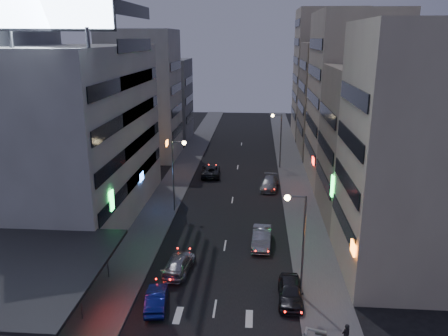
# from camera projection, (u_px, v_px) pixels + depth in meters

# --- Properties ---
(sidewalk_left) EXTENTS (4.00, 120.00, 0.12)m
(sidewalk_left) POSITION_uv_depth(u_px,v_px,m) (173.00, 187.00, 56.86)
(sidewalk_left) COLOR #4C4C4F
(sidewalk_left) RESTS_ON ground
(sidewalk_right) EXTENTS (4.00, 120.00, 0.12)m
(sidewalk_right) POSITION_uv_depth(u_px,v_px,m) (297.00, 190.00, 55.69)
(sidewalk_right) COLOR #4C4C4F
(sidewalk_right) RESTS_ON ground
(food_court) EXTENTS (11.00, 13.00, 3.88)m
(food_court) POSITION_uv_depth(u_px,v_px,m) (11.00, 292.00, 29.99)
(food_court) COLOR beige
(food_court) RESTS_ON ground
(white_building) EXTENTS (14.00, 24.00, 18.00)m
(white_building) POSITION_uv_depth(u_px,v_px,m) (67.00, 135.00, 45.40)
(white_building) COLOR beige
(white_building) RESTS_ON ground
(shophouse_near) EXTENTS (10.00, 11.00, 20.00)m
(shophouse_near) POSITION_uv_depth(u_px,v_px,m) (415.00, 156.00, 33.71)
(shophouse_near) COLOR beige
(shophouse_near) RESTS_ON ground
(shophouse_mid) EXTENTS (11.00, 12.00, 16.00)m
(shophouse_mid) POSITION_uv_depth(u_px,v_px,m) (380.00, 146.00, 45.23)
(shophouse_mid) COLOR gray
(shophouse_mid) RESTS_ON ground
(shophouse_far) EXTENTS (10.00, 14.00, 22.00)m
(shophouse_far) POSITION_uv_depth(u_px,v_px,m) (352.00, 100.00, 56.83)
(shophouse_far) COLOR beige
(shophouse_far) RESTS_ON ground
(far_left_a) EXTENTS (11.00, 10.00, 20.00)m
(far_left_a) POSITION_uv_depth(u_px,v_px,m) (142.00, 95.00, 68.89)
(far_left_a) COLOR beige
(far_left_a) RESTS_ON ground
(far_left_b) EXTENTS (12.00, 10.00, 15.00)m
(far_left_b) POSITION_uv_depth(u_px,v_px,m) (158.00, 100.00, 82.06)
(far_left_b) COLOR gray
(far_left_b) RESTS_ON ground
(far_right_a) EXTENTS (11.00, 12.00, 18.00)m
(far_right_a) POSITION_uv_depth(u_px,v_px,m) (335.00, 100.00, 71.69)
(far_right_a) COLOR gray
(far_right_a) RESTS_ON ground
(far_right_b) EXTENTS (12.00, 12.00, 24.00)m
(far_right_b) POSITION_uv_depth(u_px,v_px,m) (327.00, 74.00, 84.17)
(far_right_b) COLOR beige
(far_right_b) RESTS_ON ground
(street_lamp_right_near) EXTENTS (1.60, 0.44, 8.02)m
(street_lamp_right_near) POSITION_uv_depth(u_px,v_px,m) (299.00, 231.00, 31.40)
(street_lamp_right_near) COLOR #595B60
(street_lamp_right_near) RESTS_ON sidewalk_right
(street_lamp_left) EXTENTS (1.60, 0.44, 8.02)m
(street_lamp_left) POSITION_uv_depth(u_px,v_px,m) (177.00, 166.00, 47.55)
(street_lamp_left) COLOR #595B60
(street_lamp_left) RESTS_ON sidewalk_left
(street_lamp_right_far) EXTENTS (1.60, 0.44, 8.02)m
(street_lamp_right_far) POSITION_uv_depth(u_px,v_px,m) (278.00, 133.00, 63.88)
(street_lamp_right_far) COLOR #595B60
(street_lamp_right_far) RESTS_ON sidewalk_right
(parked_car_right_near) EXTENTS (1.92, 4.53, 1.53)m
(parked_car_right_near) POSITION_uv_depth(u_px,v_px,m) (290.00, 292.00, 32.20)
(parked_car_right_near) COLOR #27272C
(parked_car_right_near) RESTS_ON ground
(parked_car_right_mid) EXTENTS (1.92, 4.93, 1.60)m
(parked_car_right_mid) POSITION_uv_depth(u_px,v_px,m) (262.00, 238.00, 40.81)
(parked_car_right_mid) COLOR #94969C
(parked_car_right_mid) RESTS_ON ground
(parked_car_left) EXTENTS (2.94, 5.67, 1.53)m
(parked_car_left) POSITION_uv_depth(u_px,v_px,m) (211.00, 171.00, 61.54)
(parked_car_left) COLOR #27282C
(parked_car_left) RESTS_ON ground
(parked_car_right_far) EXTENTS (2.53, 5.25, 1.47)m
(parked_car_right_far) POSITION_uv_depth(u_px,v_px,m) (269.00, 183.00, 56.22)
(parked_car_right_far) COLOR gray
(parked_car_right_far) RESTS_ON ground
(road_car_blue) EXTENTS (1.94, 4.21, 1.34)m
(road_car_blue) POSITION_uv_depth(u_px,v_px,m) (156.00, 299.00, 31.48)
(road_car_blue) COLOR navy
(road_car_blue) RESTS_ON ground
(road_car_silver) EXTENTS (2.48, 5.06, 1.42)m
(road_car_silver) POSITION_uv_depth(u_px,v_px,m) (179.00, 264.00, 36.26)
(road_car_silver) COLOR #A8A9B0
(road_car_silver) RESTS_ON ground
(person) EXTENTS (0.71, 0.62, 1.65)m
(person) POSITION_uv_depth(u_px,v_px,m) (346.00, 336.00, 27.15)
(person) COLOR black
(person) RESTS_ON sidewalk_right
(scooter_black_b) EXTENTS (0.65, 1.89, 1.15)m
(scooter_black_b) POSITION_uv_depth(u_px,v_px,m) (318.00, 335.00, 27.58)
(scooter_black_b) COLOR black
(scooter_black_b) RESTS_ON sidewalk_right
(scooter_silver_b) EXTENTS (1.18, 2.16, 1.26)m
(scooter_silver_b) POSITION_uv_depth(u_px,v_px,m) (328.00, 323.00, 28.64)
(scooter_silver_b) COLOR #ACAFB4
(scooter_silver_b) RESTS_ON sidewalk_right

